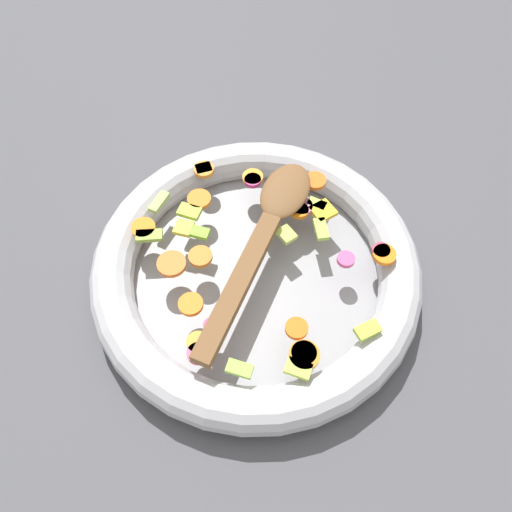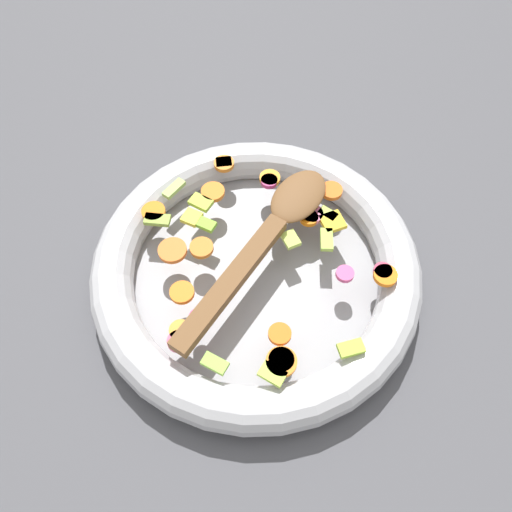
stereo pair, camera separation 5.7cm
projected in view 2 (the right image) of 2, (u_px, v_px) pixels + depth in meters
ground_plane at (256, 278)px, 0.61m from camera, size 4.00×4.00×0.00m
skillet at (256, 268)px, 0.59m from camera, size 0.39×0.39×0.05m
chopped_vegetables at (252, 251)px, 0.57m from camera, size 0.29×0.32×0.01m
wooden_spoon at (270, 232)px, 0.57m from camera, size 0.28×0.07×0.01m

